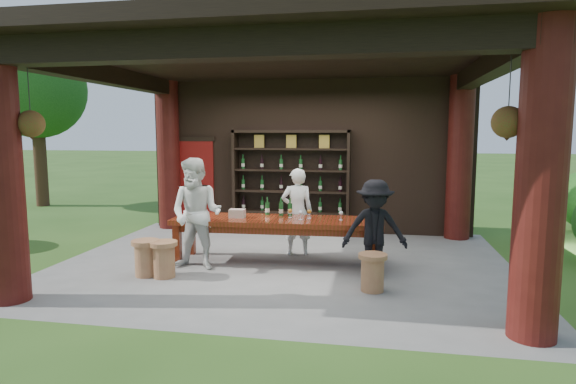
% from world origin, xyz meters
% --- Properties ---
extents(ground, '(90.00, 90.00, 0.00)m').
position_xyz_m(ground, '(0.00, 0.00, 0.00)').
color(ground, '#2D5119').
rests_on(ground, ground).
extents(pavilion, '(7.50, 6.00, 3.60)m').
position_xyz_m(pavilion, '(-0.01, 0.43, 2.13)').
color(pavilion, slate).
rests_on(pavilion, ground).
extents(wine_shelf, '(2.52, 0.38, 2.22)m').
position_xyz_m(wine_shelf, '(-0.32, 2.45, 1.11)').
color(wine_shelf, black).
rests_on(wine_shelf, ground).
extents(tasting_table, '(3.50, 1.03, 0.75)m').
position_xyz_m(tasting_table, '(-0.12, 0.03, 0.63)').
color(tasting_table, '#5B230D').
rests_on(tasting_table, ground).
extents(stool_near_left, '(0.42, 0.42, 0.55)m').
position_xyz_m(stool_near_left, '(-1.62, -1.09, 0.29)').
color(stool_near_left, '#945A3B').
rests_on(stool_near_left, ground).
extents(stool_near_right, '(0.40, 0.40, 0.52)m').
position_xyz_m(stool_near_right, '(1.47, -1.16, 0.28)').
color(stool_near_right, '#945A3B').
rests_on(stool_near_right, ground).
extents(stool_far_left, '(0.42, 0.42, 0.55)m').
position_xyz_m(stool_far_left, '(-1.92, -1.08, 0.29)').
color(stool_far_left, '#945A3B').
rests_on(stool_far_left, ground).
extents(host, '(0.64, 0.50, 1.54)m').
position_xyz_m(host, '(0.12, 0.65, 0.77)').
color(host, white).
rests_on(host, ground).
extents(guest_woman, '(0.91, 0.73, 1.78)m').
position_xyz_m(guest_woman, '(-1.30, -0.56, 0.89)').
color(guest_woman, silver).
rests_on(guest_woman, ground).
extents(guest_man, '(1.02, 0.66, 1.49)m').
position_xyz_m(guest_man, '(1.49, -0.58, 0.74)').
color(guest_man, black).
rests_on(guest_man, ground).
extents(table_bottles, '(0.49, 0.13, 0.31)m').
position_xyz_m(table_bottles, '(-0.14, 0.32, 0.90)').
color(table_bottles, '#194C1E').
rests_on(table_bottles, tasting_table).
extents(table_glasses, '(0.92, 0.21, 0.15)m').
position_xyz_m(table_glasses, '(0.43, 0.08, 0.82)').
color(table_glasses, silver).
rests_on(table_glasses, tasting_table).
extents(napkin_basket, '(0.27, 0.19, 0.14)m').
position_xyz_m(napkin_basket, '(-0.79, -0.01, 0.82)').
color(napkin_basket, '#BF6672').
rests_on(napkin_basket, tasting_table).
extents(shrubs, '(14.49, 8.41, 1.36)m').
position_xyz_m(shrubs, '(2.20, 0.27, 0.55)').
color(shrubs, '#194C14').
rests_on(shrubs, ground).
extents(trees, '(21.27, 9.89, 4.80)m').
position_xyz_m(trees, '(3.84, 2.18, 3.37)').
color(trees, '#3F2819').
rests_on(trees, ground).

